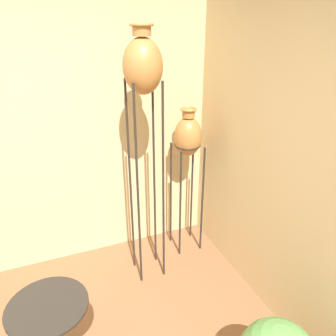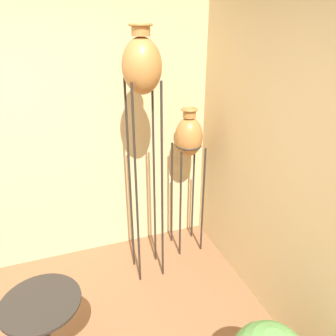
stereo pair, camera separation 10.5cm
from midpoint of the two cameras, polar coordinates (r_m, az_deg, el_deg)
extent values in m
cube|color=#D1B784|center=(3.15, -26.16, 5.15)|extent=(7.82, 0.06, 2.70)
cylinder|color=#28231E|center=(2.75, -4.42, -4.64)|extent=(0.02, 0.02, 1.84)
cylinder|color=#28231E|center=(2.81, 0.04, -3.89)|extent=(0.02, 0.02, 1.84)
cylinder|color=#28231E|center=(2.95, -5.63, -2.62)|extent=(0.02, 0.02, 1.84)
cylinder|color=#28231E|center=(3.00, -1.44, -1.96)|extent=(0.02, 0.02, 1.84)
torus|color=#28231E|center=(2.58, -3.30, 15.19)|extent=(0.24, 0.24, 0.02)
ellipsoid|color=#A87038|center=(2.57, -3.35, 17.26)|extent=(0.30, 0.30, 0.42)
cylinder|color=#A87038|center=(2.55, -3.50, 22.79)|extent=(0.14, 0.14, 0.08)
torus|color=#A87038|center=(2.55, -3.52, 23.64)|extent=(0.18, 0.18, 0.02)
cylinder|color=#28231E|center=(3.25, 3.11, -6.69)|extent=(0.02, 0.02, 1.16)
cylinder|color=#28231E|center=(3.34, 7.00, -5.92)|extent=(0.02, 0.02, 1.16)
cylinder|color=#28231E|center=(3.44, 1.54, -4.73)|extent=(0.02, 0.02, 1.16)
cylinder|color=#28231E|center=(3.53, 5.24, -4.06)|extent=(0.02, 0.02, 1.16)
torus|color=#28231E|center=(3.14, 4.55, 3.94)|extent=(0.25, 0.25, 0.02)
ellipsoid|color=#A87038|center=(3.11, 4.60, 5.41)|extent=(0.26, 0.26, 0.38)
cylinder|color=#A87038|center=(3.04, 4.74, 9.45)|extent=(0.12, 0.12, 0.08)
torus|color=#A87038|center=(3.04, 4.77, 10.14)|extent=(0.16, 0.16, 0.02)
cylinder|color=#28231E|center=(2.22, -20.01, -21.21)|extent=(0.48, 0.48, 0.02)
camera|label=1|loc=(0.05, -89.00, 0.45)|focal=35.00mm
camera|label=2|loc=(0.05, 91.00, -0.45)|focal=35.00mm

